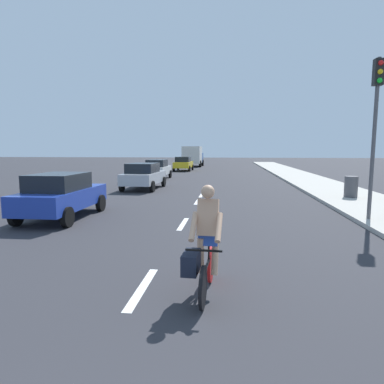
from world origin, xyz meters
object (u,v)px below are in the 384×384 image
parked_car_blue (61,194)px  parked_car_silver (144,175)px  delivery_truck (193,156)px  trash_bin_far (351,187)px  traffic_signal (376,110)px  parked_car_white (157,169)px  cyclist (204,246)px  parked_car_yellow (183,163)px

parked_car_blue → parked_car_silver: 8.78m
delivery_truck → trash_bin_far: 32.33m
parked_car_blue → traffic_signal: bearing=1.6°
delivery_truck → traffic_signal: (9.75, -35.54, 2.10)m
parked_car_silver → parked_car_white: same height
cyclist → traffic_signal: (4.91, 5.99, 2.78)m
parked_car_blue → traffic_signal: size_ratio=0.78×
parked_car_yellow → parked_car_blue: bearing=-90.5°
parked_car_silver → parked_car_yellow: (-0.05, 17.55, -0.00)m
cyclist → parked_car_blue: (-5.41, 5.61, 0.01)m
parked_car_white → delivery_truck: (0.62, 20.26, 0.67)m
delivery_truck → cyclist: bearing=-83.3°
parked_car_blue → trash_bin_far: (11.49, 5.51, -0.20)m
parked_car_silver → parked_car_yellow: 17.55m
parked_car_silver → traffic_signal: 13.11m
parked_car_white → parked_car_yellow: size_ratio=0.93×
parked_car_white → parked_car_blue: bearing=-89.9°
parked_car_yellow → delivery_truck: delivery_truck is taller
delivery_truck → parked_car_silver: bearing=-89.8°
parked_car_blue → parked_car_white: size_ratio=1.06×
parked_car_blue → parked_car_white: bearing=89.7°
parked_car_silver → delivery_truck: (-0.06, 27.17, 0.67)m
parked_car_blue → parked_car_yellow: (0.57, 26.30, 0.00)m
parked_car_silver → trash_bin_far: size_ratio=4.31×
parked_car_blue → parked_car_yellow: same height
parked_car_white → parked_car_yellow: same height
cyclist → parked_car_blue: bearing=-43.0°
parked_car_white → delivery_truck: bearing=88.2°
cyclist → parked_car_yellow: cyclist is taller
parked_car_yellow → cyclist: bearing=-80.6°
traffic_signal → parked_car_silver: bearing=139.2°
parked_car_yellow → delivery_truck: 9.65m
cyclist → parked_car_yellow: size_ratio=0.44×
cyclist → parked_car_blue: 7.80m
cyclist → trash_bin_far: (6.08, 11.12, -0.19)m
parked_car_silver → parked_car_yellow: same height
parked_car_yellow → parked_car_white: bearing=-92.6°
delivery_truck → traffic_signal: size_ratio=1.20×
parked_car_white → trash_bin_far: parked_car_white is taller
parked_car_silver → trash_bin_far: bearing=-15.4°
parked_car_blue → parked_car_white: (-0.06, 15.66, -0.00)m
traffic_signal → cyclist: bearing=-129.3°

